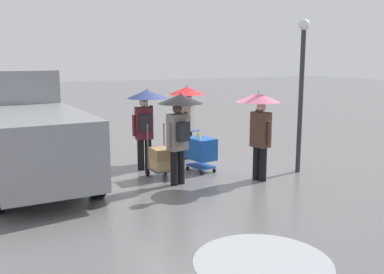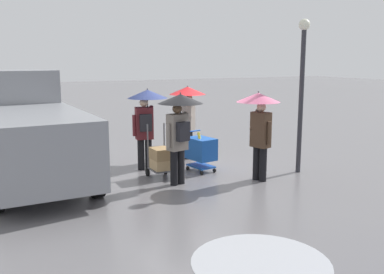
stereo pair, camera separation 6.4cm
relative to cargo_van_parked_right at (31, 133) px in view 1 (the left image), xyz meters
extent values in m
plane|color=slate|center=(-3.73, 0.79, -1.18)|extent=(90.00, 90.00, 0.00)
cylinder|color=silver|center=(0.17, -1.38, -1.18)|extent=(1.46, 1.46, 0.01)
cylinder|color=#ADAFB5|center=(-2.40, 5.90, -1.18)|extent=(2.04, 2.04, 0.01)
cube|color=gray|center=(-0.01, 0.26, -0.12)|extent=(2.13, 5.26, 1.40)
cube|color=gray|center=(0.05, -1.64, 1.00)|extent=(1.89, 1.46, 0.84)
cube|color=black|center=(0.08, -2.36, 0.20)|extent=(1.66, 0.12, 0.63)
cube|color=#232326|center=(0.08, -2.40, -0.86)|extent=(1.96, 0.23, 0.24)
cylinder|color=black|center=(-0.93, -1.38, -0.82)|extent=(0.26, 0.73, 0.72)
cylinder|color=black|center=(-1.04, 1.84, -0.82)|extent=(0.26, 0.73, 0.72)
cube|color=#1951B2|center=(-4.02, 0.94, -0.58)|extent=(0.64, 0.84, 0.56)
cube|color=#1951B2|center=(-4.02, 0.94, -1.04)|extent=(0.58, 0.76, 0.04)
cylinder|color=#1951B2|center=(-3.94, 0.53, -0.18)|extent=(0.58, 0.14, 0.04)
sphere|color=black|center=(-4.28, 1.21, -1.13)|extent=(0.10, 0.10, 0.10)
sphere|color=black|center=(-3.87, 1.28, -1.13)|extent=(0.10, 0.10, 0.10)
sphere|color=black|center=(-4.17, 0.61, -1.13)|extent=(0.10, 0.10, 0.10)
sphere|color=black|center=(-3.76, 0.68, -1.13)|extent=(0.10, 0.10, 0.10)
cylinder|color=yellow|center=(-3.96, 1.06, -0.48)|extent=(0.12, 0.29, 0.69)
cube|color=#515156|center=(-2.83, 1.08, -0.96)|extent=(0.48, 0.60, 0.03)
cylinder|color=#515156|center=(-3.05, 0.78, -0.41)|extent=(0.04, 0.04, 1.10)
cylinder|color=#515156|center=(-2.61, 0.78, -0.41)|extent=(0.04, 0.04, 1.10)
cylinder|color=black|center=(-3.07, 0.78, -1.08)|extent=(0.05, 0.20, 0.20)
cylinder|color=black|center=(-2.59, 0.78, -1.08)|extent=(0.05, 0.20, 0.20)
cube|color=tan|center=(-2.83, 1.08, -0.83)|extent=(0.41, 0.53, 0.24)
cube|color=#A37F51|center=(-2.83, 1.08, -0.57)|extent=(0.42, 0.55, 0.28)
cylinder|color=black|center=(-4.91, 2.43, -0.77)|extent=(0.18, 0.18, 0.82)
cylinder|color=black|center=(-4.87, 2.23, -0.77)|extent=(0.18, 0.18, 0.82)
cube|color=#473323|center=(-4.89, 2.33, 0.06)|extent=(0.38, 0.49, 0.84)
sphere|color=beige|center=(-4.89, 2.33, 0.60)|extent=(0.22, 0.22, 0.22)
cylinder|color=#473323|center=(-4.95, 2.58, 0.01)|extent=(0.10, 0.10, 0.55)
cylinder|color=#473323|center=(-4.83, 2.16, 0.28)|extent=(0.32, 0.17, 0.50)
cylinder|color=#333338|center=(-4.87, 2.23, 0.44)|extent=(0.02, 0.02, 0.86)
cone|color=#E0668E|center=(-4.87, 2.23, 0.82)|extent=(1.04, 1.04, 0.22)
sphere|color=#333338|center=(-4.87, 2.23, 0.95)|extent=(0.04, 0.04, 0.04)
cylinder|color=black|center=(-4.46, -0.64, -0.77)|extent=(0.18, 0.18, 0.82)
cylinder|color=black|center=(-4.33, -0.49, -0.77)|extent=(0.18, 0.18, 0.82)
cube|color=slate|center=(-4.40, -0.56, 0.06)|extent=(0.51, 0.51, 0.84)
sphere|color=tan|center=(-4.40, -0.56, 0.60)|extent=(0.22, 0.22, 0.22)
cylinder|color=slate|center=(-4.57, -0.75, 0.01)|extent=(0.10, 0.10, 0.55)
cylinder|color=slate|center=(-4.29, -0.42, 0.28)|extent=(0.29, 0.28, 0.50)
cylinder|color=#333338|center=(-4.33, -0.49, 0.44)|extent=(0.02, 0.02, 0.86)
cone|color=red|center=(-4.33, -0.49, 0.82)|extent=(1.04, 1.04, 0.22)
sphere|color=#333338|center=(-4.33, -0.49, 0.95)|extent=(0.04, 0.04, 0.04)
cylinder|color=black|center=(-2.68, 0.10, -0.77)|extent=(0.18, 0.18, 0.82)
cylinder|color=black|center=(-2.88, 0.13, -0.77)|extent=(0.18, 0.18, 0.82)
cube|color=#5B1E23|center=(-2.78, 0.11, 0.06)|extent=(0.48, 0.34, 0.84)
sphere|color=beige|center=(-2.78, 0.11, 0.60)|extent=(0.22, 0.22, 0.22)
cylinder|color=#5B1E23|center=(-2.52, 0.07, 0.01)|extent=(0.10, 0.10, 0.55)
cylinder|color=#5B1E23|center=(-2.96, 0.12, 0.28)|extent=(0.14, 0.31, 0.50)
cylinder|color=#333338|center=(-2.88, 0.13, 0.44)|extent=(0.02, 0.02, 0.86)
cone|color=navy|center=(-2.88, 0.13, 0.82)|extent=(1.04, 1.04, 0.22)
sphere|color=#333338|center=(-2.88, 0.13, 0.95)|extent=(0.04, 0.04, 0.04)
cube|color=black|center=(-2.75, 0.31, 0.10)|extent=(0.32, 0.20, 0.44)
cylinder|color=black|center=(-2.88, 1.78, -0.77)|extent=(0.18, 0.18, 0.82)
cylinder|color=black|center=(-3.07, 1.73, -0.77)|extent=(0.18, 0.18, 0.82)
cube|color=slate|center=(-2.98, 1.76, 0.06)|extent=(0.50, 0.38, 0.84)
sphere|color=brown|center=(-2.98, 1.76, 0.60)|extent=(0.22, 0.22, 0.22)
cylinder|color=slate|center=(-2.72, 1.82, 0.01)|extent=(0.10, 0.10, 0.55)
cylinder|color=slate|center=(-3.14, 1.69, 0.28)|extent=(0.17, 0.32, 0.50)
cylinder|color=#333338|center=(-3.07, 1.73, 0.44)|extent=(0.02, 0.02, 0.86)
cone|color=black|center=(-3.07, 1.73, 0.82)|extent=(1.04, 1.04, 0.22)
sphere|color=#333338|center=(-3.07, 1.73, 0.95)|extent=(0.04, 0.04, 0.04)
cube|color=black|center=(-3.03, 1.95, 0.10)|extent=(0.33, 0.23, 0.44)
cylinder|color=#2D2D33|center=(-6.24, 2.13, 0.62)|extent=(0.12, 0.12, 3.60)
sphere|color=#EAEACC|center=(-6.24, 2.13, 2.54)|extent=(0.28, 0.28, 0.28)
camera|label=1|loc=(1.17, 10.70, 1.74)|focal=40.78mm
camera|label=2|loc=(1.11, 10.73, 1.74)|focal=40.78mm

